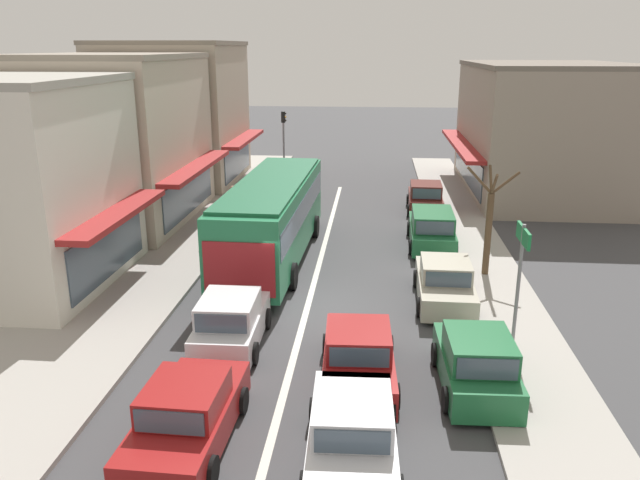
{
  "coord_description": "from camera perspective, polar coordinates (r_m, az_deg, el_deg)",
  "views": [
    {
      "loc": [
        2.09,
        -18.73,
        8.12
      ],
      "look_at": [
        0.1,
        3.38,
        1.2
      ],
      "focal_mm": 35.0,
      "sensor_mm": 36.0,
      "label": 1
    }
  ],
  "objects": [
    {
      "name": "directional_road_sign",
      "position": [
        17.63,
        17.92,
        -1.53
      ],
      "size": [
        0.1,
        1.4,
        3.6
      ],
      "color": "gray",
      "rests_on": "ground"
    },
    {
      "name": "building_right_far",
      "position": [
        37.86,
        19.75,
        9.5
      ],
      "size": [
        9.16,
        13.12,
        7.26
      ],
      "color": "gray",
      "rests_on": "ground"
    },
    {
      "name": "pedestrian_with_handbag_near",
      "position": [
        30.18,
        -7.95,
        3.63
      ],
      "size": [
        0.61,
        0.5,
        1.63
      ],
      "color": "#4C4742",
      "rests_on": "sidewalk_left"
    },
    {
      "name": "ground_plane",
      "position": [
        20.52,
        -1.12,
        -6.0
      ],
      "size": [
        140.0,
        140.0,
        0.0
      ],
      "primitive_type": "plane",
      "color": "#3F3F42"
    },
    {
      "name": "pedestrian_browsing_midblock",
      "position": [
        26.47,
        -9.71,
        1.61
      ],
      "size": [
        0.56,
        0.27,
        1.63
      ],
      "color": "#4C4742",
      "rests_on": "sidewalk_left"
    },
    {
      "name": "sedan_behind_bus_mid",
      "position": [
        13.15,
        2.95,
        -17.25
      ],
      "size": [
        2.0,
        4.25,
        1.47
      ],
      "color": "silver",
      "rests_on": "ground"
    },
    {
      "name": "traffic_light_downstreet",
      "position": [
        40.13,
        -3.34,
        9.75
      ],
      "size": [
        0.33,
        0.24,
        4.2
      ],
      "color": "gray",
      "rests_on": "ground"
    },
    {
      "name": "sidewalk_left",
      "position": [
        27.48,
        -13.97,
        -0.24
      ],
      "size": [
        5.2,
        44.0,
        0.14
      ],
      "primitive_type": "cube",
      "color": "#A39E96",
      "rests_on": "ground"
    },
    {
      "name": "sedan_behind_bus_near",
      "position": [
        13.92,
        -12.04,
        -15.49
      ],
      "size": [
        1.99,
        4.25,
        1.47
      ],
      "color": "maroon",
      "rests_on": "ground"
    },
    {
      "name": "parked_hatchback_kerb_front",
      "position": [
        15.96,
        14.09,
        -10.92
      ],
      "size": [
        1.91,
        3.75,
        1.54
      ],
      "color": "#1E6638",
      "rests_on": "ground"
    },
    {
      "name": "parked_wagon_kerb_third",
      "position": [
        26.66,
        10.18,
        0.98
      ],
      "size": [
        1.99,
        4.53,
        1.58
      ],
      "color": "#1E6638",
      "rests_on": "ground"
    },
    {
      "name": "parked_hatchback_kerb_rear",
      "position": [
        32.2,
        9.6,
        3.77
      ],
      "size": [
        1.9,
        3.74,
        1.54
      ],
      "color": "#561E19",
      "rests_on": "ground"
    },
    {
      "name": "shopfront_far_end",
      "position": [
        39.68,
        -13.14,
        11.2
      ],
      "size": [
        8.62,
        8.36,
        8.4
      ],
      "color": "#B2A38E",
      "rests_on": "ground"
    },
    {
      "name": "street_tree_right",
      "position": [
        23.19,
        15.18,
        1.35
      ],
      "size": [
        1.87,
        1.51,
        4.1
      ],
      "color": "brown",
      "rests_on": "ground"
    },
    {
      "name": "city_bus",
      "position": [
        24.25,
        -4.37,
        2.36
      ],
      "size": [
        2.97,
        10.92,
        3.23
      ],
      "color": "#237A4C",
      "rests_on": "ground"
    },
    {
      "name": "parked_sedan_kerb_second",
      "position": [
        20.94,
        11.33,
        -3.9
      ],
      "size": [
        1.95,
        4.23,
        1.47
      ],
      "color": "#B7B29E",
      "rests_on": "ground"
    },
    {
      "name": "shopfront_mid_block",
      "position": [
        31.1,
        -18.35,
        8.65
      ],
      "size": [
        8.0,
        9.47,
        7.8
      ],
      "color": "beige",
      "rests_on": "ground"
    },
    {
      "name": "hatchback_adjacent_lane_lead",
      "position": [
        17.8,
        -8.14,
        -7.47
      ],
      "size": [
        1.87,
        3.73,
        1.54
      ],
      "color": "silver",
      "rests_on": "ground"
    },
    {
      "name": "shopfront_corner_near",
      "position": [
        23.59,
        -26.39,
        4.44
      ],
      "size": [
        7.43,
        7.31,
        7.19
      ],
      "color": "silver",
      "rests_on": "ground"
    },
    {
      "name": "kerb_right",
      "position": [
        26.33,
        13.88,
        -1.03
      ],
      "size": [
        2.8,
        44.0,
        0.12
      ],
      "primitive_type": "cube",
      "color": "#A39E96",
      "rests_on": "ground"
    },
    {
      "name": "sedan_adjacent_lane_trail",
      "position": [
        15.95,
        3.54,
        -10.59
      ],
      "size": [
        2.03,
        4.27,
        1.47
      ],
      "color": "maroon",
      "rests_on": "ground"
    },
    {
      "name": "lane_centre_line",
      "position": [
        24.22,
        -0.09,
        -2.26
      ],
      "size": [
        0.2,
        28.0,
        0.01
      ],
      "primitive_type": "cube",
      "color": "silver",
      "rests_on": "ground"
    }
  ]
}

